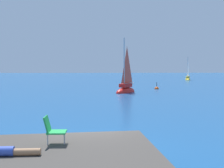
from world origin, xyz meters
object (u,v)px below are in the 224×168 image
Objects in this scene: sailboat_near at (126,89)px; marker_buoy at (157,89)px; sailboat_far at (188,79)px; person_sunbather at (1,151)px; beach_chair at (53,129)px.

marker_buoy is at bearing 169.33° from sailboat_near.
sailboat_far is 50.13m from person_sunbather.
person_sunbather is at bearing -137.97° from beach_chair.
beach_chair is at bearing 167.61° from sailboat_far.
beach_chair is at bearing 40.28° from person_sunbather.
marker_buoy is (-9.11, -18.14, -0.25)m from sailboat_far.
person_sunbather is 1.56× the size of marker_buoy.
sailboat_far is at bearing -175.61° from sailboat_near.
beach_chair is (-17.08, -45.71, 1.17)m from sailboat_far.
sailboat_near is 23.90m from beach_chair.
sailboat_far is at bearing 63.34° from marker_buoy.
sailboat_far is 4.17× the size of marker_buoy.
sailboat_near is 25.06m from person_sunbather.
sailboat_near is at bearing 76.72° from person_sunbather.
sailboat_far is 20.30m from marker_buoy.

